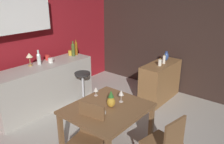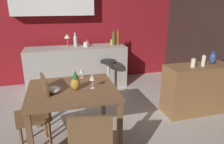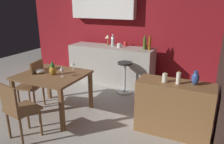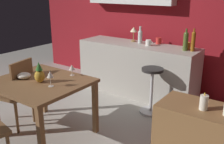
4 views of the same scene
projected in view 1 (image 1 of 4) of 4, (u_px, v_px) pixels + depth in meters
ground_plane at (99, 137)px, 3.74m from camera, size 9.00×9.00×0.00m
wall_kitchen_back at (17, 37)px, 4.45m from camera, size 5.20×0.33×2.60m
wall_side_right at (162, 34)px, 5.33m from camera, size 0.10×4.40×2.60m
dining_table at (107, 113)px, 3.22m from camera, size 1.10×0.97×0.74m
kitchen_counter at (44, 86)px, 4.59m from camera, size 2.10×0.60×0.90m
sideboard_cabinet at (160, 81)px, 4.94m from camera, size 1.10×0.44×0.82m
chair_near_window at (88, 137)px, 2.93m from camera, size 0.47×0.47×0.94m
chair_by_doorway at (165, 144)px, 2.82m from camera, size 0.47×0.47×0.88m
bar_stool at (83, 87)px, 4.72m from camera, size 0.34×0.34×0.70m
wine_glass_left at (96, 89)px, 3.50m from camera, size 0.08×0.08×0.14m
wine_glass_right at (121, 93)px, 3.29m from camera, size 0.08×0.08×0.19m
pineapple_centerpiece at (111, 100)px, 3.16m from camera, size 0.12×0.12×0.25m
fruit_bowl at (100, 113)px, 2.97m from camera, size 0.16×0.16×0.07m
wine_bottle_olive at (73, 49)px, 5.00m from camera, size 0.08×0.08×0.34m
wine_bottle_amber at (76, 48)px, 5.09m from camera, size 0.06×0.06×0.34m
wine_bottle_clear at (39, 58)px, 4.44m from camera, size 0.08×0.08×0.29m
cup_mustard at (70, 53)px, 5.09m from camera, size 0.12×0.09×0.11m
cup_red at (47, 57)px, 4.76m from camera, size 0.13×0.09×0.11m
cup_white at (51, 60)px, 4.58m from camera, size 0.13×0.09×0.10m
counter_lamp at (29, 56)px, 4.33m from camera, size 0.13×0.13×0.26m
pillar_candle_tall at (164, 60)px, 4.78m from camera, size 0.06×0.06×0.20m
pillar_candle_short at (160, 63)px, 4.64m from camera, size 0.07×0.07×0.16m
vase_ceramic_blue at (166, 56)px, 4.97m from camera, size 0.11×0.11×0.21m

